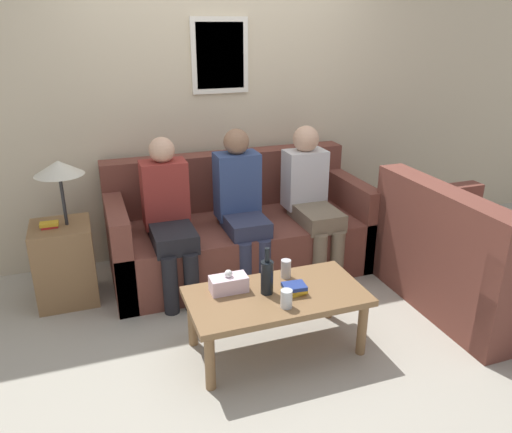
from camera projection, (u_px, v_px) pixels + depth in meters
ground_plane at (261, 296)px, 3.82m from camera, size 16.00×16.00×0.00m
wall_back at (220, 104)px, 4.26m from camera, size 9.00×0.08×2.60m
couch_main at (239, 232)px, 4.19m from camera, size 2.10×0.94×0.92m
couch_side at (471, 264)px, 3.63m from camera, size 0.94×1.32×0.92m
coffee_table at (276, 301)px, 3.09m from camera, size 1.10×0.57×0.40m
side_table_with_lamp at (64, 254)px, 3.66m from camera, size 0.43×0.42×1.07m
wine_bottle at (267, 276)px, 3.03m from camera, size 0.08×0.08×0.30m
drinking_glass at (286, 299)px, 2.90m from camera, size 0.07×0.07×0.11m
book_stack at (294, 289)px, 3.06m from camera, size 0.16×0.12×0.06m
soda_can at (286, 269)px, 3.24m from camera, size 0.07×0.07×0.12m
tissue_box at (229, 283)px, 3.08m from camera, size 0.23×0.12×0.15m
person_left at (169, 213)px, 3.70m from camera, size 0.34×0.64×1.18m
person_middle at (241, 202)px, 3.88m from camera, size 0.34×0.58×1.20m
person_right at (311, 194)px, 4.08m from camera, size 0.34×0.66×1.18m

